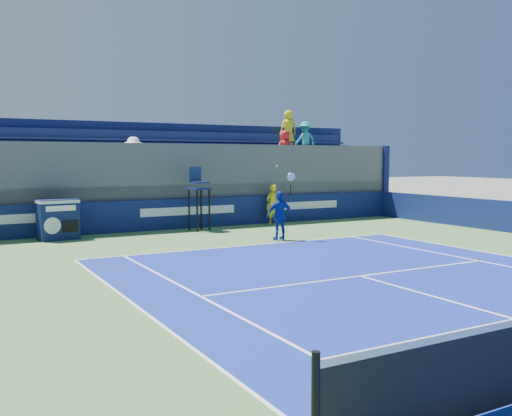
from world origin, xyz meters
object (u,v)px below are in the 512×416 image
match_clock (58,219)px  umpire_chair (199,191)px  ball_person (272,204)px  tennis_player (280,215)px

match_clock → umpire_chair: 5.27m
ball_person → umpire_chair: 3.66m
ball_person → tennis_player: 4.71m
umpire_chair → tennis_player: bearing=-69.4°
ball_person → tennis_player: (-2.17, -4.18, 0.00)m
ball_person → umpire_chair: size_ratio=0.68×
umpire_chair → tennis_player: tennis_player is taller
ball_person → tennis_player: size_ratio=0.66×
umpire_chair → tennis_player: size_ratio=0.96×
ball_person → match_clock: (-8.78, -0.39, -0.12)m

